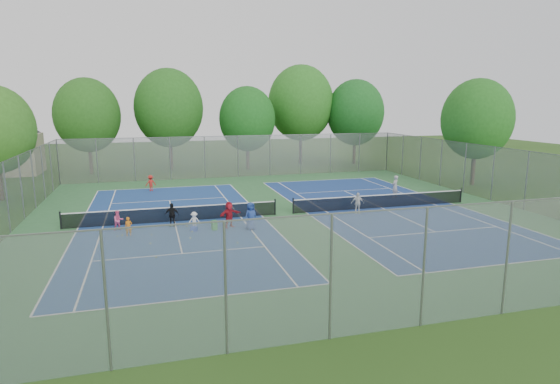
# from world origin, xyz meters

# --- Properties ---
(ground) EXTENTS (120.00, 120.00, 0.00)m
(ground) POSITION_xyz_m (0.00, 0.00, 0.00)
(ground) COLOR #274917
(ground) RESTS_ON ground
(court_pad) EXTENTS (32.00, 32.00, 0.01)m
(court_pad) POSITION_xyz_m (0.00, 0.00, 0.01)
(court_pad) COLOR #316838
(court_pad) RESTS_ON ground
(court_left) EXTENTS (10.97, 23.77, 0.01)m
(court_left) POSITION_xyz_m (-7.00, 0.00, 0.02)
(court_left) COLOR navy
(court_left) RESTS_ON court_pad
(court_right) EXTENTS (10.97, 23.77, 0.01)m
(court_right) POSITION_xyz_m (7.00, 0.00, 0.02)
(court_right) COLOR navy
(court_right) RESTS_ON court_pad
(net_left) EXTENTS (12.87, 0.10, 0.91)m
(net_left) POSITION_xyz_m (-7.00, 0.00, 0.46)
(net_left) COLOR black
(net_left) RESTS_ON ground
(net_right) EXTENTS (12.87, 0.10, 0.91)m
(net_right) POSITION_xyz_m (7.00, 0.00, 0.46)
(net_right) COLOR black
(net_right) RESTS_ON ground
(fence_north) EXTENTS (32.00, 0.10, 4.00)m
(fence_north) POSITION_xyz_m (0.00, 16.00, 2.00)
(fence_north) COLOR gray
(fence_north) RESTS_ON ground
(fence_south) EXTENTS (32.00, 0.10, 4.00)m
(fence_south) POSITION_xyz_m (0.00, -16.00, 2.00)
(fence_south) COLOR gray
(fence_south) RESTS_ON ground
(fence_west) EXTENTS (0.10, 32.00, 4.00)m
(fence_west) POSITION_xyz_m (-16.00, 0.00, 2.00)
(fence_west) COLOR gray
(fence_west) RESTS_ON ground
(fence_east) EXTENTS (0.10, 32.00, 4.00)m
(fence_east) POSITION_xyz_m (16.00, 0.00, 2.00)
(fence_east) COLOR gray
(fence_east) RESTS_ON ground
(house) EXTENTS (11.03, 11.03, 7.30)m
(house) POSITION_xyz_m (-22.00, 24.00, 4.21)
(house) COLOR #B7A88C
(house) RESTS_ON ground
(tree_nw) EXTENTS (6.40, 6.40, 9.58)m
(tree_nw) POSITION_xyz_m (-14.00, 22.00, 5.89)
(tree_nw) COLOR #443326
(tree_nw) RESTS_ON ground
(tree_nl) EXTENTS (7.20, 7.20, 10.69)m
(tree_nl) POSITION_xyz_m (-6.00, 23.00, 6.54)
(tree_nl) COLOR #443326
(tree_nl) RESTS_ON ground
(tree_nc) EXTENTS (6.00, 6.00, 8.85)m
(tree_nc) POSITION_xyz_m (2.00, 21.00, 5.39)
(tree_nc) COLOR #443326
(tree_nc) RESTS_ON ground
(tree_nr) EXTENTS (7.60, 7.60, 11.42)m
(tree_nr) POSITION_xyz_m (9.00, 24.00, 7.04)
(tree_nr) COLOR #443326
(tree_nr) RESTS_ON ground
(tree_ne) EXTENTS (6.60, 6.60, 9.77)m
(tree_ne) POSITION_xyz_m (15.00, 22.00, 5.97)
(tree_ne) COLOR #443326
(tree_ne) RESTS_ON ground
(tree_side_e) EXTENTS (6.00, 6.00, 9.20)m
(tree_side_e) POSITION_xyz_m (19.00, 6.00, 5.74)
(tree_side_e) COLOR #443326
(tree_side_e) RESTS_ON ground
(ball_crate) EXTENTS (0.42, 0.42, 0.27)m
(ball_crate) POSITION_xyz_m (-6.06, -2.49, 0.13)
(ball_crate) COLOR #1737B2
(ball_crate) RESTS_ON ground
(ball_hopper) EXTENTS (0.34, 0.34, 0.56)m
(ball_hopper) POSITION_xyz_m (-4.91, -2.57, 0.28)
(ball_hopper) COLOR #278F33
(ball_hopper) RESTS_ON ground
(student_a) EXTENTS (0.42, 0.32, 1.06)m
(student_a) POSITION_xyz_m (-9.57, -2.49, 0.53)
(student_a) COLOR orange
(student_a) RESTS_ON ground
(student_b) EXTENTS (0.68, 0.60, 1.17)m
(student_b) POSITION_xyz_m (-10.17, -1.12, 0.58)
(student_b) COLOR #F76094
(student_b) RESTS_ON ground
(student_c) EXTENTS (0.75, 0.50, 1.09)m
(student_c) POSITION_xyz_m (-6.01, -2.31, 0.54)
(student_c) COLOR silver
(student_c) RESTS_ON ground
(student_d) EXTENTS (0.88, 0.49, 1.42)m
(student_d) POSITION_xyz_m (-7.19, -1.13, 0.71)
(student_d) COLOR black
(student_d) RESTS_ON ground
(student_e) EXTENTS (0.93, 0.79, 1.62)m
(student_e) POSITION_xyz_m (-2.88, -3.06, 0.81)
(student_e) COLOR navy
(student_e) RESTS_ON ground
(student_f) EXTENTS (1.49, 1.02, 1.54)m
(student_f) POSITION_xyz_m (-3.98, -2.25, 0.77)
(student_f) COLOR #AF1925
(student_f) RESTS_ON ground
(child_far_baseline) EXTENTS (0.96, 0.71, 1.32)m
(child_far_baseline) POSITION_xyz_m (-8.28, 10.69, 0.66)
(child_far_baseline) COLOR red
(child_far_baseline) RESTS_ON ground
(instructor) EXTENTS (0.76, 0.68, 1.73)m
(instructor) POSITION_xyz_m (9.59, 2.79, 0.87)
(instructor) COLOR #9C9C9F
(instructor) RESTS_ON ground
(teen_court_b) EXTENTS (0.89, 0.53, 1.41)m
(teen_court_b) POSITION_xyz_m (4.67, -1.12, 0.71)
(teen_court_b) COLOR silver
(teen_court_b) RESTS_ON ground
(tennis_ball_0) EXTENTS (0.07, 0.07, 0.07)m
(tennis_ball_0) POSITION_xyz_m (-4.11, -5.48, 0.03)
(tennis_ball_0) COLOR #C5DD33
(tennis_ball_0) RESTS_ON ground
(tennis_ball_1) EXTENTS (0.07, 0.07, 0.07)m
(tennis_ball_1) POSITION_xyz_m (-8.46, -4.38, 0.03)
(tennis_ball_1) COLOR yellow
(tennis_ball_1) RESTS_ON ground
(tennis_ball_2) EXTENTS (0.07, 0.07, 0.07)m
(tennis_ball_2) POSITION_xyz_m (-10.18, -2.56, 0.03)
(tennis_ball_2) COLOR #AFC32D
(tennis_ball_2) RESTS_ON ground
(tennis_ball_3) EXTENTS (0.07, 0.07, 0.07)m
(tennis_ball_3) POSITION_xyz_m (-3.05, -6.58, 0.03)
(tennis_ball_3) COLOR #BAE134
(tennis_ball_3) RESTS_ON ground
(tennis_ball_4) EXTENTS (0.07, 0.07, 0.07)m
(tennis_ball_4) POSITION_xyz_m (-9.93, -2.44, 0.03)
(tennis_ball_4) COLOR #E6F037
(tennis_ball_4) RESTS_ON ground
(tennis_ball_5) EXTENTS (0.07, 0.07, 0.07)m
(tennis_ball_5) POSITION_xyz_m (-8.23, -6.70, 0.03)
(tennis_ball_5) COLOR gold
(tennis_ball_5) RESTS_ON ground
(tennis_ball_6) EXTENTS (0.07, 0.07, 0.07)m
(tennis_ball_6) POSITION_xyz_m (-8.40, -2.73, 0.03)
(tennis_ball_6) COLOR #CEDA32
(tennis_ball_6) RESTS_ON ground
(tennis_ball_7) EXTENTS (0.07, 0.07, 0.07)m
(tennis_ball_7) POSITION_xyz_m (-10.71, -5.02, 0.03)
(tennis_ball_7) COLOR #C0DA32
(tennis_ball_7) RESTS_ON ground
(tennis_ball_8) EXTENTS (0.07, 0.07, 0.07)m
(tennis_ball_8) POSITION_xyz_m (-6.37, -1.45, 0.03)
(tennis_ball_8) COLOR #A0C22D
(tennis_ball_8) RESTS_ON ground
(tennis_ball_9) EXTENTS (0.07, 0.07, 0.07)m
(tennis_ball_9) POSITION_xyz_m (-6.19, -2.70, 0.03)
(tennis_ball_9) COLOR #BAD732
(tennis_ball_9) RESTS_ON ground
(tennis_ball_10) EXTENTS (0.07, 0.07, 0.07)m
(tennis_ball_10) POSITION_xyz_m (-2.99, -4.85, 0.03)
(tennis_ball_10) COLOR #C7D431
(tennis_ball_10) RESTS_ON ground
(tennis_ball_11) EXTENTS (0.07, 0.07, 0.07)m
(tennis_ball_11) POSITION_xyz_m (-6.39, -3.97, 0.03)
(tennis_ball_11) COLOR yellow
(tennis_ball_11) RESTS_ON ground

